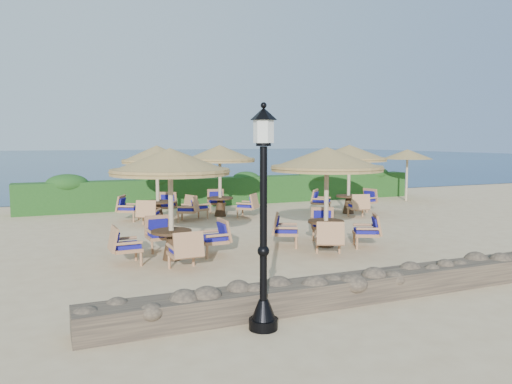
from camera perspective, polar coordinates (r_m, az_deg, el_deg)
name	(u,v)px	position (r m, az deg, el deg)	size (l,w,h in m)	color
ground	(316,231)	(15.78, 6.89, -4.44)	(120.00, 120.00, 0.00)	#D6B888
sea	(98,158)	(83.86, -17.63, 3.77)	(160.00, 160.00, 0.00)	#0A2245
hedge	(235,190)	(22.17, -2.36, 0.18)	(18.00, 0.90, 1.20)	#174014
stone_wall	(472,272)	(10.93, 23.44, -8.42)	(15.00, 0.65, 0.44)	brown
lamp_post	(263,228)	(7.39, 0.85, -4.09)	(0.44, 0.44, 3.31)	black
extra_parasol	(407,154)	(24.29, 16.92, 4.14)	(2.30, 2.30, 2.41)	#C7B08C
cafe_set_0	(171,183)	(11.86, -9.74, 1.00)	(2.83, 2.83, 2.65)	#C7B08C
cafe_set_1	(327,177)	(13.26, 8.07, 1.71)	(2.99, 2.99, 2.65)	#C7B08C
cafe_set_2	(157,172)	(17.68, -11.22, 2.22)	(2.80, 2.80, 2.65)	#C7B08C
cafe_set_3	(220,166)	(18.51, -4.15, 2.97)	(2.76, 2.77, 2.65)	#C7B08C
cafe_set_4	(349,164)	(19.46, 10.59, 3.19)	(2.88, 2.88, 2.65)	#C7B08C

